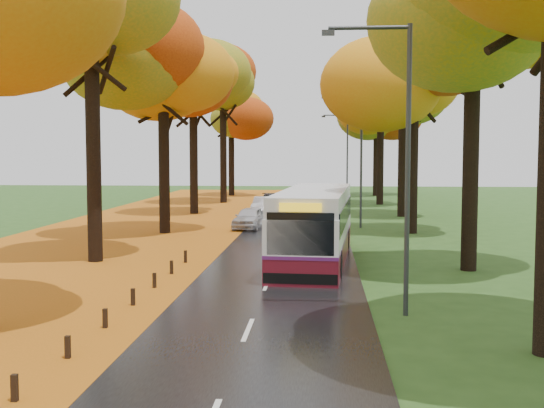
# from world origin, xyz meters

# --- Properties ---
(road) EXTENTS (6.50, 90.00, 0.04)m
(road) POSITION_xyz_m (0.00, 25.00, 0.02)
(road) COLOR black
(road) RESTS_ON ground
(centre_line) EXTENTS (0.12, 90.00, 0.01)m
(centre_line) POSITION_xyz_m (0.00, 25.00, 0.04)
(centre_line) COLOR silver
(centre_line) RESTS_ON road
(leaf_verge) EXTENTS (12.00, 90.00, 0.02)m
(leaf_verge) POSITION_xyz_m (-9.00, 25.00, 0.01)
(leaf_verge) COLOR #8F500D
(leaf_verge) RESTS_ON ground
(leaf_drift) EXTENTS (0.90, 90.00, 0.01)m
(leaf_drift) POSITION_xyz_m (-3.05, 25.00, 0.04)
(leaf_drift) COLOR #C06013
(leaf_drift) RESTS_ON road
(trees_left) EXTENTS (9.20, 74.00, 13.88)m
(trees_left) POSITION_xyz_m (-7.18, 27.06, 9.53)
(trees_left) COLOR black
(trees_left) RESTS_ON ground
(trees_right) EXTENTS (9.30, 74.20, 13.96)m
(trees_right) POSITION_xyz_m (7.19, 26.91, 9.69)
(trees_right) COLOR black
(trees_right) RESTS_ON ground
(bollard_row) EXTENTS (0.11, 23.51, 0.52)m
(bollard_row) POSITION_xyz_m (-3.70, 4.70, 0.26)
(bollard_row) COLOR black
(bollard_row) RESTS_ON ground
(streetlamp_near) EXTENTS (2.45, 0.18, 8.00)m
(streetlamp_near) POSITION_xyz_m (3.95, 8.00, 4.71)
(streetlamp_near) COLOR #333538
(streetlamp_near) RESTS_ON ground
(streetlamp_mid) EXTENTS (2.45, 0.18, 8.00)m
(streetlamp_mid) POSITION_xyz_m (3.95, 30.00, 4.71)
(streetlamp_mid) COLOR #333538
(streetlamp_mid) RESTS_ON ground
(streetlamp_far) EXTENTS (2.45, 0.18, 8.00)m
(streetlamp_far) POSITION_xyz_m (3.95, 52.00, 4.71)
(streetlamp_far) COLOR #333538
(streetlamp_far) RESTS_ON ground
(bus) EXTENTS (3.42, 11.42, 2.96)m
(bus) POSITION_xyz_m (1.57, 17.07, 1.59)
(bus) COLOR #560D19
(bus) RESTS_ON road
(car_white) EXTENTS (2.01, 3.92, 1.28)m
(car_white) POSITION_xyz_m (-2.35, 28.72, 0.68)
(car_white) COLOR silver
(car_white) RESTS_ON road
(car_silver) EXTENTS (1.53, 3.88, 1.26)m
(car_silver) POSITION_xyz_m (-2.35, 38.12, 0.67)
(car_silver) COLOR #ADB0B6
(car_silver) RESTS_ON road
(car_dark) EXTENTS (1.80, 4.00, 1.14)m
(car_dark) POSITION_xyz_m (-2.27, 43.55, 0.61)
(car_dark) COLOR black
(car_dark) RESTS_ON road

